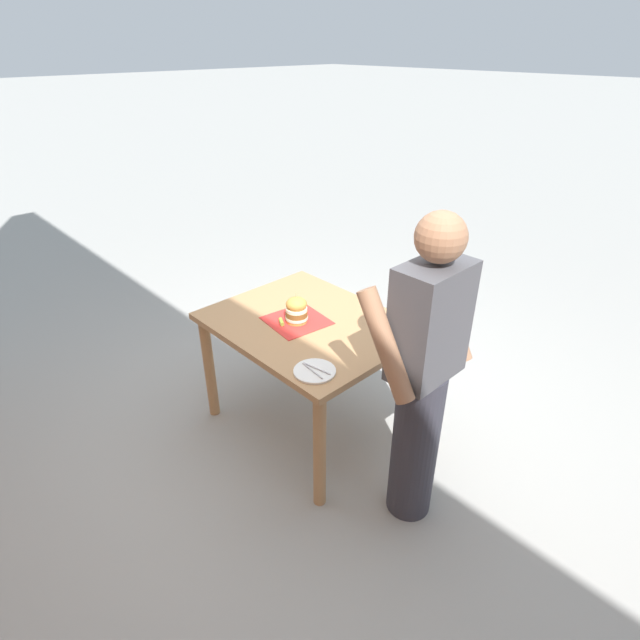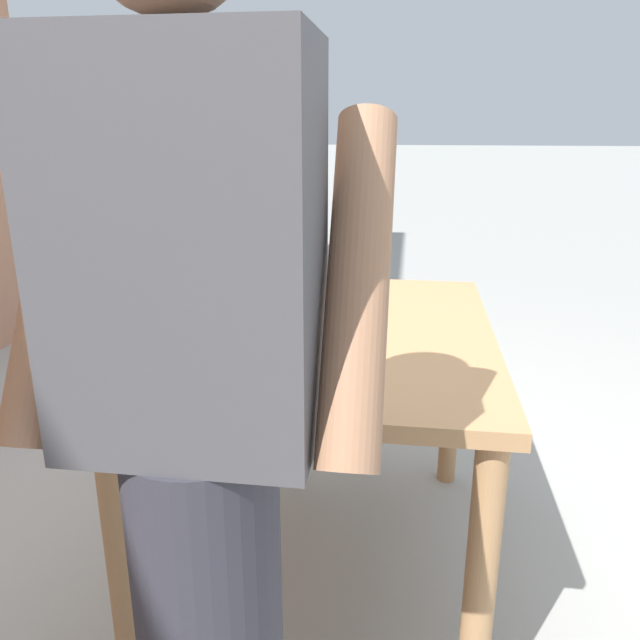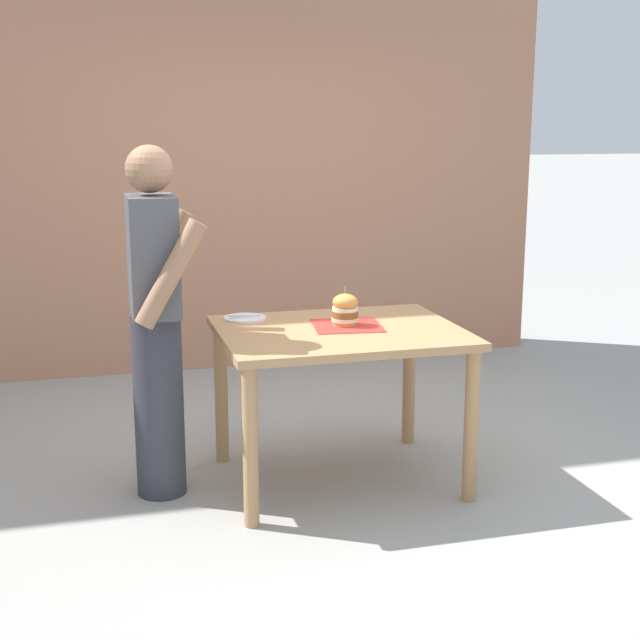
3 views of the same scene
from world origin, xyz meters
name	(u,v)px [view 1 (image 1 of 3)]	position (x,y,z in m)	size (l,w,h in m)	color
ground_plane	(310,422)	(0.00, 0.00, 0.00)	(80.00, 80.00, 0.00)	#9E9E99
patio_table	(309,338)	(0.00, 0.00, 0.67)	(0.95, 1.19, 0.79)	tan
serving_paper	(297,321)	(0.05, -0.05, 0.79)	(0.34, 0.34, 0.00)	red
sandwich	(297,310)	(0.06, -0.05, 0.87)	(0.14, 0.14, 0.19)	gold
pickle_spear	(281,322)	(0.14, -0.09, 0.81)	(0.02, 0.02, 0.07)	#8EA83D
side_plate_with_forks	(315,371)	(0.33, 0.41, 0.80)	(0.22, 0.22, 0.02)	white
diner_across_table	(423,376)	(0.07, 0.89, 0.88)	(0.55, 0.35, 1.69)	#33333D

